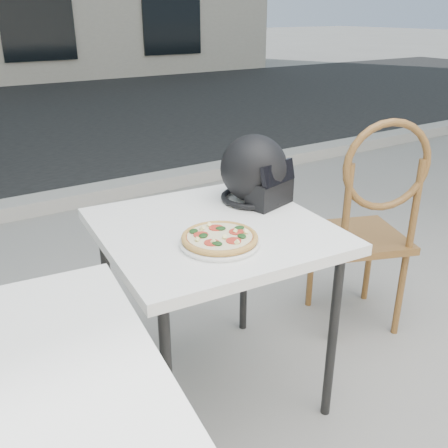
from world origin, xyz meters
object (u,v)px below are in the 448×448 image
plate (220,243)px  cafe_chair_main (369,218)px  cafe_table_main (213,242)px  helmet (255,172)px  pizza (220,237)px

plate → cafe_chair_main: 0.99m
cafe_table_main → helmet: helmet is taller
plate → pizza: bearing=57.5°
plate → helmet: (0.36, 0.29, 0.12)m
cafe_table_main → plate: size_ratio=2.73×
pizza → cafe_chair_main: bearing=9.6°
plate → helmet: 0.48m
cafe_table_main → pizza: (-0.07, -0.16, 0.10)m
plate → helmet: size_ratio=0.93×
plate → helmet: bearing=38.8°
cafe_table_main → helmet: 0.38m
cafe_table_main → helmet: size_ratio=2.54×
cafe_table_main → helmet: (0.29, 0.13, 0.20)m
helmet → cafe_chair_main: 0.68m
helmet → cafe_table_main: bearing=-171.3°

